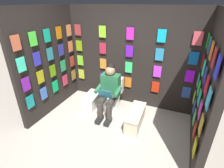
# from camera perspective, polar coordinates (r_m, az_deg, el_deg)

# --- Properties ---
(ground_plane) EXTENTS (30.00, 30.00, 0.00)m
(ground_plane) POSITION_cam_1_polar(r_m,az_deg,el_deg) (3.19, -6.06, -21.75)
(ground_plane) COLOR #B2A899
(display_wall_back) EXTENTS (3.14, 0.14, 2.29)m
(display_wall_back) POSITION_cam_1_polar(r_m,az_deg,el_deg) (4.07, 6.05, 8.49)
(display_wall_back) COLOR black
(display_wall_back) RESTS_ON ground
(display_wall_left) EXTENTS (0.14, 1.83, 2.29)m
(display_wall_left) POSITION_cam_1_polar(r_m,az_deg,el_deg) (3.04, 29.30, -1.05)
(display_wall_left) COLOR black
(display_wall_left) RESTS_ON ground
(display_wall_right) EXTENTS (0.14, 1.83, 2.29)m
(display_wall_right) POSITION_cam_1_polar(r_m,az_deg,el_deg) (4.04, -20.38, 6.87)
(display_wall_right) COLOR black
(display_wall_right) RESTS_ON ground
(toilet) EXTENTS (0.41, 0.56, 0.77)m
(toilet) POSITION_cam_1_polar(r_m,az_deg,el_deg) (4.02, 0.16, -4.37)
(toilet) COLOR white
(toilet) RESTS_ON ground
(person_reading) EXTENTS (0.54, 0.70, 1.19)m
(person_reading) POSITION_cam_1_polar(r_m,az_deg,el_deg) (3.70, -1.06, -2.37)
(person_reading) COLOR #286B42
(person_reading) RESTS_ON ground
(comic_longbox_near) EXTENTS (0.34, 0.61, 0.33)m
(comic_longbox_near) POSITION_cam_1_polar(r_m,az_deg,el_deg) (4.23, -6.74, -5.46)
(comic_longbox_near) COLOR white
(comic_longbox_near) RESTS_ON ground
(comic_longbox_far) EXTENTS (0.31, 0.81, 0.34)m
(comic_longbox_far) POSITION_cam_1_polar(r_m,az_deg,el_deg) (3.65, 7.76, -11.06)
(comic_longbox_far) COLOR beige
(comic_longbox_far) RESTS_ON ground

